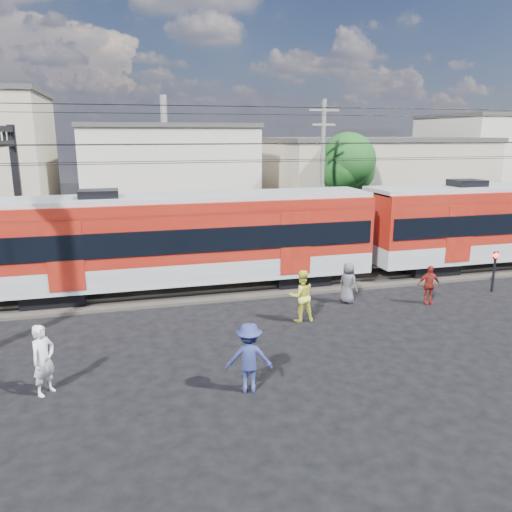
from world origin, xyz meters
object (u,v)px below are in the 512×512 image
Objects in this scene: commuter_train at (187,237)px; pedestrian_a at (43,360)px; crossing_signal at (495,264)px; pedestrian_c at (249,358)px.

pedestrian_a is at bearing -121.90° from commuter_train.
crossing_signal is (12.63, -3.28, -1.18)m from commuter_train.
pedestrian_a is at bearing -0.36° from pedestrian_c.
commuter_train is at bearing 165.45° from crossing_signal.
pedestrian_a is 1.00× the size of pedestrian_c.
commuter_train reaches higher than crossing_signal.
pedestrian_c is 1.08× the size of crossing_signal.
pedestrian_c is 13.43m from crossing_signal.
crossing_signal is (17.37, 4.34, 0.27)m from pedestrian_a.
pedestrian_c reaches higher than crossing_signal.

